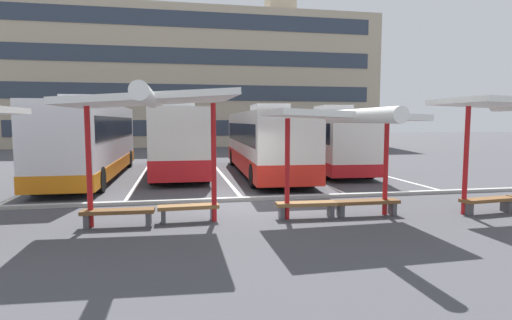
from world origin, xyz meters
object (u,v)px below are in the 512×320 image
object	(u,v)px
coach_bus_2	(264,143)
waiting_shelter_2	(342,118)
bench_1	(118,214)
bench_2	(188,209)
coach_bus_3	(325,140)
bench_3	(306,206)
bench_4	(367,204)
bench_5	(487,202)
coach_bus_0	(92,140)
waiting_shelter_1	(151,102)
coach_bus_1	(179,141)

from	to	relation	value
coach_bus_2	waiting_shelter_2	bearing A→B (deg)	-89.70
coach_bus_2	bench_1	bearing A→B (deg)	-121.21
coach_bus_2	bench_1	world-z (taller)	coach_bus_2
bench_2	bench_1	bearing A→B (deg)	-172.90
coach_bus_3	bench_3	size ratio (longest dim) A/B	6.19
bench_4	coach_bus_3	bearing A→B (deg)	75.80
bench_2	bench_5	xyz separation A→B (m)	(8.71, -0.66, 0.00)
bench_2	waiting_shelter_2	size ratio (longest dim) A/B	0.35
coach_bus_0	waiting_shelter_2	world-z (taller)	coach_bus_0
coach_bus_3	waiting_shelter_2	distance (m)	11.75
bench_2	bench_4	xyz separation A→B (m)	(5.07, -0.27, 0.01)
bench_5	waiting_shelter_1	bearing A→B (deg)	178.40
coach_bus_0	bench_3	size ratio (longest dim) A/B	7.01
coach_bus_2	waiting_shelter_2	world-z (taller)	coach_bus_2
coach_bus_2	bench_3	size ratio (longest dim) A/B	7.06
bench_1	coach_bus_2	bearing A→B (deg)	58.79
coach_bus_1	waiting_shelter_1	xyz separation A→B (m)	(-0.72, -11.44, 1.51)
bench_3	bench_5	size ratio (longest dim) A/B	0.97
waiting_shelter_1	bench_4	distance (m)	6.62
coach_bus_0	waiting_shelter_1	size ratio (longest dim) A/B	2.31
coach_bus_2	bench_4	size ratio (longest dim) A/B	6.48
coach_bus_1	bench_3	world-z (taller)	coach_bus_1
coach_bus_3	waiting_shelter_2	bearing A→B (deg)	-108.19
bench_2	bench_4	size ratio (longest dim) A/B	0.87
coach_bus_3	bench_3	distance (m)	11.80
coach_bus_1	coach_bus_2	world-z (taller)	coach_bus_1
coach_bus_0	coach_bus_1	bearing A→B (deg)	19.11
coach_bus_3	waiting_shelter_1	world-z (taller)	coach_bus_3
waiting_shelter_1	bench_5	size ratio (longest dim) A/B	2.95
coach_bus_0	bench_3	bearing A→B (deg)	-52.45
coach_bus_1	bench_5	xyz separation A→B (m)	(8.89, -11.71, -1.35)
coach_bus_1	waiting_shelter_1	world-z (taller)	coach_bus_1
coach_bus_0	bench_5	size ratio (longest dim) A/B	6.82
waiting_shelter_2	bench_3	distance (m)	2.64
waiting_shelter_1	bench_5	distance (m)	10.03
bench_1	bench_3	xyz separation A→B (m)	(5.07, 0.01, -0.00)
coach_bus_2	bench_5	distance (m)	11.27
waiting_shelter_1	bench_1	distance (m)	3.00
coach_bus_3	bench_5	world-z (taller)	coach_bus_3
coach_bus_1	bench_4	xyz separation A→B (m)	(5.25, -11.31, -1.35)
coach_bus_0	waiting_shelter_2	bearing A→B (deg)	-50.15
coach_bus_3	bench_2	size ratio (longest dim) A/B	6.51
coach_bus_3	waiting_shelter_2	xyz separation A→B (m)	(-3.65, -11.11, 1.15)
coach_bus_1	bench_4	size ratio (longest dim) A/B	5.95
bench_3	bench_4	xyz separation A→B (m)	(1.80, -0.06, 0.00)
bench_2	bench_5	world-z (taller)	same
bench_2	waiting_shelter_2	distance (m)	4.88
waiting_shelter_2	bench_4	xyz separation A→B (m)	(0.90, 0.24, -2.46)
coach_bus_0	coach_bus_3	bearing A→B (deg)	4.59
coach_bus_0	waiting_shelter_2	xyz separation A→B (m)	(8.46, -10.13, 0.99)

